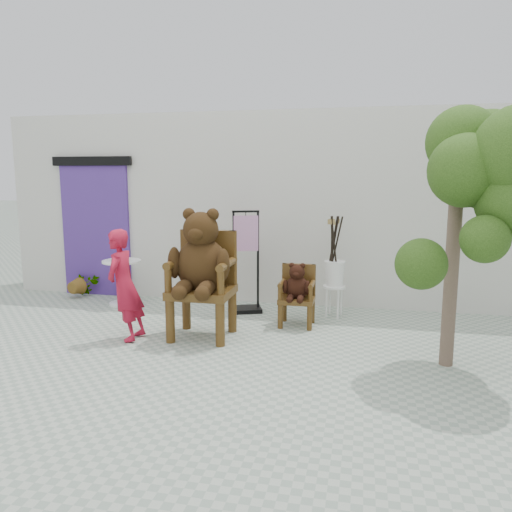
# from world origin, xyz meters

# --- Properties ---
(ground_plane) EXTENTS (60.00, 60.00, 0.00)m
(ground_plane) POSITION_xyz_m (0.00, 0.00, 0.00)
(ground_plane) COLOR #9CA695
(ground_plane) RESTS_ON ground
(back_wall) EXTENTS (9.00, 1.00, 3.00)m
(back_wall) POSITION_xyz_m (0.00, 3.10, 1.50)
(back_wall) COLOR silver
(back_wall) RESTS_ON ground
(doorway) EXTENTS (1.40, 0.11, 2.33)m
(doorway) POSITION_xyz_m (-3.00, 2.58, 1.16)
(doorway) COLOR #4A2B82
(doorway) RESTS_ON ground
(chair_big) EXTENTS (0.78, 0.85, 1.63)m
(chair_big) POSITION_xyz_m (-0.55, 0.78, 0.92)
(chair_big) COLOR #41280D
(chair_big) RESTS_ON ground
(chair_small) EXTENTS (0.47, 0.47, 0.87)m
(chair_small) POSITION_xyz_m (0.55, 1.51, 0.51)
(chair_small) COLOR #41280D
(chair_small) RESTS_ON ground
(person) EXTENTS (0.33, 0.50, 1.37)m
(person) POSITION_xyz_m (-1.45, 0.48, 0.69)
(person) COLOR #AD152F
(person) RESTS_ON ground
(cafe_table) EXTENTS (0.60, 0.60, 0.70)m
(cafe_table) POSITION_xyz_m (-2.28, 2.04, 0.44)
(cafe_table) COLOR white
(cafe_table) RESTS_ON ground
(display_stand) EXTENTS (0.54, 0.48, 1.51)m
(display_stand) POSITION_xyz_m (-0.28, 2.04, 0.58)
(display_stand) COLOR black
(display_stand) RESTS_ON ground
(stool_bucket) EXTENTS (0.32, 0.32, 1.45)m
(stool_bucket) POSITION_xyz_m (1.02, 2.04, 0.64)
(stool_bucket) COLOR white
(stool_bucket) RESTS_ON ground
(tree) EXTENTS (1.57, 1.60, 2.73)m
(tree) POSITION_xyz_m (2.64, 0.39, 2.10)
(tree) COLOR brown
(tree) RESTS_ON ground
(potted_plant) EXTENTS (0.49, 0.44, 0.48)m
(potted_plant) POSITION_xyz_m (-3.17, 2.35, 0.24)
(potted_plant) COLOR #1D390F
(potted_plant) RESTS_ON ground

